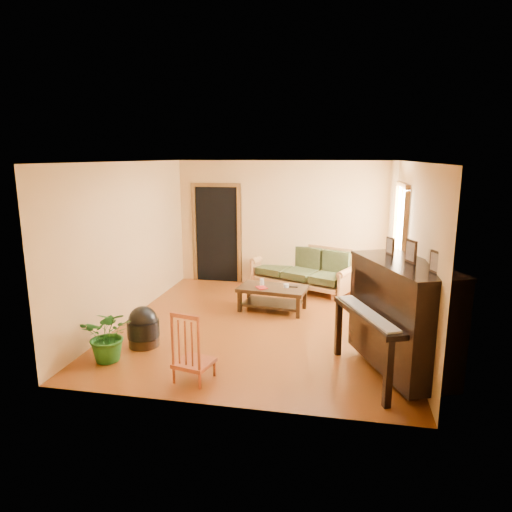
% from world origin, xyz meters
% --- Properties ---
extents(floor, '(5.00, 5.00, 0.00)m').
position_xyz_m(floor, '(0.00, 0.00, 0.00)').
color(floor, '#5F2A0C').
rests_on(floor, ground).
extents(doorway, '(1.08, 0.16, 2.05)m').
position_xyz_m(doorway, '(-1.45, 2.48, 1.02)').
color(doorway, black).
rests_on(doorway, floor).
extents(window, '(0.12, 1.36, 1.46)m').
position_xyz_m(window, '(2.21, 1.30, 1.50)').
color(window, white).
rests_on(window, right_wall).
extents(sofa, '(2.25, 1.64, 0.89)m').
position_xyz_m(sofa, '(0.43, 2.17, 0.44)').
color(sofa, '#A46D3C').
rests_on(sofa, floor).
extents(coffee_table, '(1.25, 0.78, 0.43)m').
position_xyz_m(coffee_table, '(0.05, 0.76, 0.21)').
color(coffee_table, black).
rests_on(coffee_table, floor).
extents(armchair, '(0.82, 0.85, 0.75)m').
position_xyz_m(armchair, '(1.94, 0.23, 0.38)').
color(armchair, '#A46D3C').
rests_on(armchair, floor).
extents(piano, '(1.52, 1.87, 1.43)m').
position_xyz_m(piano, '(1.99, -1.33, 0.72)').
color(piano, black).
rests_on(piano, floor).
extents(footstool, '(0.50, 0.50, 0.44)m').
position_xyz_m(footstool, '(-1.53, -1.13, 0.22)').
color(footstool, black).
rests_on(footstool, floor).
extents(red_chair, '(0.51, 0.54, 0.90)m').
position_xyz_m(red_chair, '(-0.48, -1.97, 0.45)').
color(red_chair, maroon).
rests_on(red_chair, floor).
extents(leaning_frame, '(0.43, 0.25, 0.57)m').
position_xyz_m(leaning_frame, '(1.68, 2.34, 0.28)').
color(leaning_frame, '#B4883C').
rests_on(leaning_frame, floor).
extents(ceramic_crock, '(0.25, 0.25, 0.25)m').
position_xyz_m(ceramic_crock, '(1.90, 2.17, 0.13)').
color(ceramic_crock, '#303F90').
rests_on(ceramic_crock, floor).
extents(potted_plant, '(0.77, 0.70, 0.73)m').
position_xyz_m(potted_plant, '(-1.76, -1.68, 0.37)').
color(potted_plant, '#1F5A19').
rests_on(potted_plant, floor).
extents(book, '(0.25, 0.27, 0.02)m').
position_xyz_m(book, '(-0.19, 0.59, 0.44)').
color(book, maroon).
rests_on(book, coffee_table).
extents(candle, '(0.09, 0.09, 0.12)m').
position_xyz_m(candle, '(-0.16, 0.82, 0.49)').
color(candle, silver).
rests_on(candle, coffee_table).
extents(glass_jar, '(0.11, 0.11, 0.06)m').
position_xyz_m(glass_jar, '(0.29, 0.78, 0.46)').
color(glass_jar, silver).
rests_on(glass_jar, coffee_table).
extents(remote, '(0.16, 0.05, 0.02)m').
position_xyz_m(remote, '(0.41, 0.81, 0.44)').
color(remote, black).
rests_on(remote, coffee_table).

